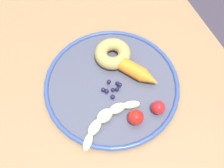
% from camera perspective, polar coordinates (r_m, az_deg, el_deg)
% --- Properties ---
extents(ground_plane, '(6.00, 6.00, 0.00)m').
position_cam_1_polar(ground_plane, '(1.37, -1.17, -16.04)').
color(ground_plane, '#3B3441').
extents(dining_table, '(1.07, 0.75, 0.75)m').
position_cam_1_polar(dining_table, '(0.75, -2.06, -4.83)').
color(dining_table, '#93714D').
rests_on(dining_table, ground_plane).
extents(plate, '(0.35, 0.35, 0.02)m').
position_cam_1_polar(plate, '(0.65, -0.00, -0.12)').
color(plate, '#474A5D').
rests_on(plate, dining_table).
extents(banana, '(0.09, 0.17, 0.03)m').
position_cam_1_polar(banana, '(0.60, -1.21, -7.81)').
color(banana, '#EBEBB3').
rests_on(banana, plate).
extents(carrot_orange, '(0.11, 0.09, 0.04)m').
position_cam_1_polar(carrot_orange, '(0.65, 6.23, 2.43)').
color(carrot_orange, orange).
rests_on(carrot_orange, plate).
extents(donut, '(0.11, 0.11, 0.03)m').
position_cam_1_polar(donut, '(0.68, 0.15, 6.87)').
color(donut, tan).
rests_on(donut, plate).
extents(blueberry_pile, '(0.05, 0.05, 0.02)m').
position_cam_1_polar(blueberry_pile, '(0.64, 0.06, -1.11)').
color(blueberry_pile, '#191638').
rests_on(blueberry_pile, plate).
extents(tomato_near, '(0.03, 0.03, 0.03)m').
position_cam_1_polar(tomato_near, '(0.61, 10.45, -5.25)').
color(tomato_near, red).
rests_on(tomato_near, plate).
extents(tomato_mid, '(0.04, 0.04, 0.04)m').
position_cam_1_polar(tomato_mid, '(0.59, 5.42, -7.50)').
color(tomato_mid, red).
rests_on(tomato_mid, plate).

